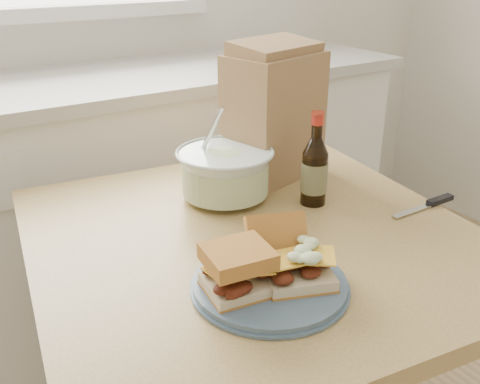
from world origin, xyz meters
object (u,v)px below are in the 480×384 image
plate (270,284)px  paper_bag (274,116)px  beer_bottle (314,170)px  dining_table (254,277)px  coleslaw_bowl (225,175)px

plate → paper_bag: 0.57m
beer_bottle → paper_bag: paper_bag is taller
beer_bottle → dining_table: bearing=-156.6°
plate → paper_bag: (0.33, 0.44, 0.15)m
dining_table → plate: size_ratio=3.75×
plate → coleslaw_bowl: (0.14, 0.38, 0.05)m
dining_table → beer_bottle: beer_bottle is taller
paper_bag → dining_table: bearing=-146.1°
plate → paper_bag: bearing=53.5°
dining_table → coleslaw_bowl: 0.26m
plate → coleslaw_bowl: bearing=70.1°
coleslaw_bowl → plate: bearing=-109.9°
plate → beer_bottle: (0.30, 0.24, 0.08)m
dining_table → beer_bottle: 0.29m
dining_table → paper_bag: (0.23, 0.25, 0.27)m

